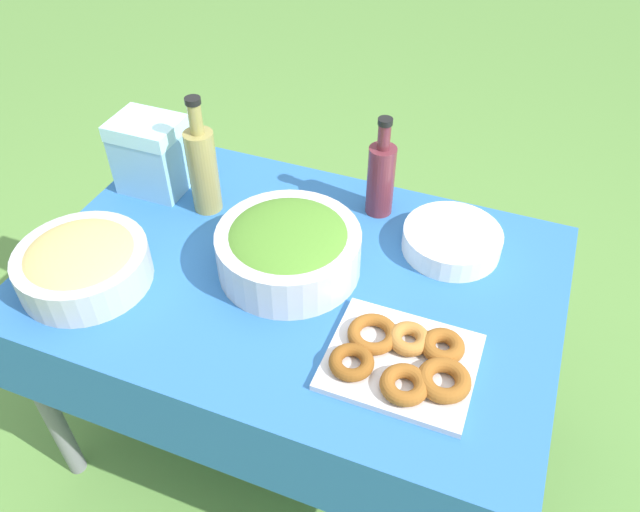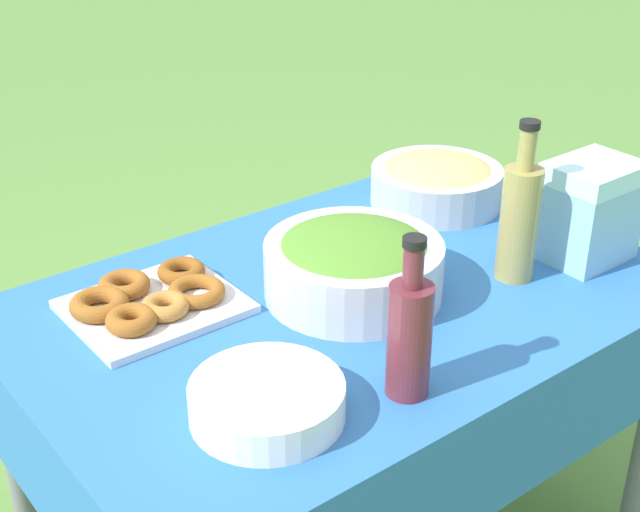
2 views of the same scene
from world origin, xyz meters
name	(u,v)px [view 2 (image 2 of 2)]	position (x,y,z in m)	size (l,w,h in m)	color
picnic_table	(344,336)	(0.00, 0.00, 0.61)	(1.29, 0.86, 0.70)	#2D6BB2
salad_bowl	(354,263)	(0.01, -0.01, 0.77)	(0.35, 0.35, 0.13)	silver
pasta_bowl	(436,181)	(0.45, 0.21, 0.76)	(0.31, 0.31, 0.11)	#B2B7BC
donut_platter	(150,300)	(-0.33, 0.18, 0.73)	(0.32, 0.27, 0.05)	silver
plate_stack	(267,401)	(-0.34, -0.22, 0.73)	(0.25, 0.25, 0.06)	white
olive_oil_bottle	(519,218)	(0.32, -0.15, 0.84)	(0.08, 0.08, 0.33)	#998E4C
wine_bottle	(410,334)	(-0.12, -0.31, 0.82)	(0.07, 0.07, 0.29)	maroon
cooler_box	(589,211)	(0.51, -0.19, 0.81)	(0.18, 0.15, 0.21)	#8CC6E5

